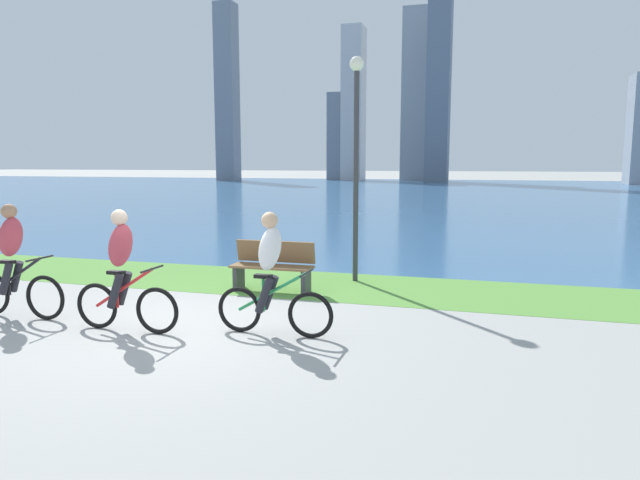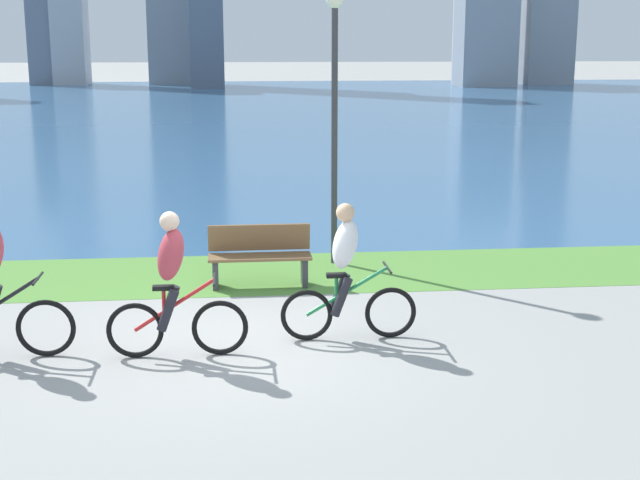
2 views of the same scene
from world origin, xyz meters
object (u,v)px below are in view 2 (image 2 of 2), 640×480
object	(u,v)px
cyclist_lead	(346,272)
bench_near_path	(260,256)
lamppost_tall	(335,91)
cyclist_trailing	(173,286)

from	to	relation	value
cyclist_lead	bench_near_path	xyz separation A→B (m)	(-0.94, 2.51, -0.38)
cyclist_lead	lamppost_tall	xyz separation A→B (m)	(0.31, 3.77, 1.94)
cyclist_trailing	lamppost_tall	size ratio (longest dim) A/B	0.39
cyclist_trailing	lamppost_tall	distance (m)	5.15
bench_near_path	lamppost_tall	xyz separation A→B (m)	(1.25, 1.25, 2.32)
cyclist_lead	cyclist_trailing	distance (m)	2.06
cyclist_trailing	lamppost_tall	bearing A→B (deg)	60.86
lamppost_tall	bench_near_path	bearing A→B (deg)	-134.86
bench_near_path	lamppost_tall	size ratio (longest dim) A/B	0.35
lamppost_tall	cyclist_trailing	bearing A→B (deg)	-119.14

